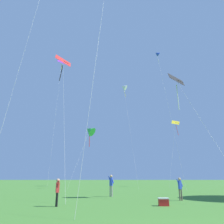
{
  "coord_description": "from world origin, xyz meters",
  "views": [
    {
      "loc": [
        -2.52,
        -5.07,
        1.54
      ],
      "look_at": [
        -2.36,
        27.04,
        11.07
      ],
      "focal_mm": 35.76,
      "sensor_mm": 36.0,
      "label": 1
    }
  ],
  "objects": [
    {
      "name": "person_in_blue_jacket",
      "position": [
        2.39,
        11.9,
        0.95
      ],
      "size": [
        0.5,
        0.25,
        1.57
      ],
      "color": "#665B4C",
      "rests_on": "ground_plane"
    },
    {
      "name": "kite_green_small",
      "position": [
        -7.29,
        41.39,
        11.25
      ],
      "size": [
        3.5,
        12.47,
        12.53
      ],
      "color": "green",
      "rests_on": "ground_plane"
    },
    {
      "name": "kite_blue_delta",
      "position": [
        5.38,
        29.44,
        22.37
      ],
      "size": [
        2.1,
        5.29,
        22.97
      ],
      "color": "blue",
      "rests_on": "ground_plane"
    },
    {
      "name": "person_near_tree",
      "position": [
        -2.6,
        15.48,
        1.09
      ],
      "size": [
        0.54,
        0.38,
        1.82
      ],
      "color": "gray",
      "rests_on": "ground_plane"
    },
    {
      "name": "kite_white_distant",
      "position": [
        0.06,
        39.91,
        20.55
      ],
      "size": [
        2.21,
        10.78,
        21.35
      ],
      "color": "white",
      "rests_on": "ground_plane"
    },
    {
      "name": "kite_yellow_diamond",
      "position": [
        10.18,
        38.18,
        11.53
      ],
      "size": [
        4.25,
        5.27,
        12.81
      ],
      "color": "yellow",
      "rests_on": "ground_plane"
    },
    {
      "name": "kite_purple_streamer",
      "position": [
        -13.0,
        36.38,
        23.69
      ],
      "size": [
        1.63,
        6.69,
        25.6
      ],
      "color": "purple",
      "rests_on": "ground_plane"
    },
    {
      "name": "kite_black_large",
      "position": [
        3.34,
        13.41,
        9.51
      ],
      "size": [
        2.33,
        7.01,
        10.92
      ],
      "color": "black",
      "rests_on": "ground_plane"
    },
    {
      "name": "kite_red_high",
      "position": [
        -8.54,
        19.32,
        14.78
      ],
      "size": [
        4.17,
        11.04,
        16.35
      ],
      "color": "red",
      "rests_on": "ground_plane"
    },
    {
      "name": "person_foreground_watcher",
      "position": [
        -5.66,
        8.46,
        0.91
      ],
      "size": [
        0.28,
        0.47,
        1.51
      ],
      "color": "black",
      "rests_on": "ground_plane"
    },
    {
      "name": "picnic_cooler",
      "position": [
        0.46,
        8.77,
        0.22
      ],
      "size": [
        0.6,
        0.4,
        0.44
      ],
      "color": "red",
      "rests_on": "ground_plane"
    }
  ]
}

